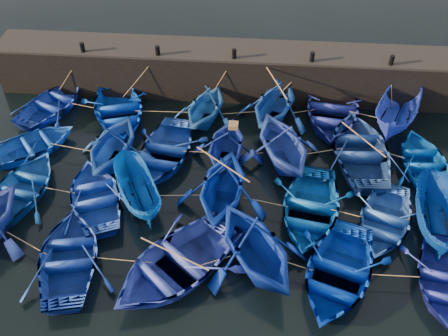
# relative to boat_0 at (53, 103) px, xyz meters

# --- Properties ---
(ground) EXTENTS (120.00, 120.00, 0.00)m
(ground) POSITION_rel_boat_0_xyz_m (9.56, -7.80, -0.48)
(ground) COLOR black
(ground) RESTS_ON ground
(quay_wall) EXTENTS (26.00, 2.50, 2.50)m
(quay_wall) POSITION_rel_boat_0_xyz_m (9.56, 2.70, 0.77)
(quay_wall) COLOR black
(quay_wall) RESTS_ON ground
(quay_top) EXTENTS (26.00, 2.50, 0.12)m
(quay_top) POSITION_rel_boat_0_xyz_m (9.56, 2.70, 2.08)
(quay_top) COLOR black
(quay_top) RESTS_ON quay_wall
(bollard_0) EXTENTS (0.24, 0.24, 0.50)m
(bollard_0) POSITION_rel_boat_0_xyz_m (1.56, 1.80, 2.39)
(bollard_0) COLOR black
(bollard_0) RESTS_ON quay_top
(bollard_1) EXTENTS (0.24, 0.24, 0.50)m
(bollard_1) POSITION_rel_boat_0_xyz_m (5.56, 1.80, 2.39)
(bollard_1) COLOR black
(bollard_1) RESTS_ON quay_top
(bollard_2) EXTENTS (0.24, 0.24, 0.50)m
(bollard_2) POSITION_rel_boat_0_xyz_m (9.56, 1.80, 2.39)
(bollard_2) COLOR black
(bollard_2) RESTS_ON quay_top
(bollard_3) EXTENTS (0.24, 0.24, 0.50)m
(bollard_3) POSITION_rel_boat_0_xyz_m (13.56, 1.80, 2.39)
(bollard_3) COLOR black
(bollard_3) RESTS_ON quay_top
(bollard_4) EXTENTS (0.24, 0.24, 0.50)m
(bollard_4) POSITION_rel_boat_0_xyz_m (17.56, 1.80, 2.39)
(bollard_4) COLOR black
(bollard_4) RESTS_ON quay_top
(boat_0) EXTENTS (4.82, 5.51, 0.95)m
(boat_0) POSITION_rel_boat_0_xyz_m (0.00, 0.00, 0.00)
(boat_0) COLOR #16329D
(boat_0) RESTS_ON ground
(boat_1) EXTENTS (5.40, 6.33, 1.11)m
(boat_1) POSITION_rel_boat_0_xyz_m (3.65, -0.42, 0.08)
(boat_1) COLOR #0537C5
(boat_1) RESTS_ON ground
(boat_2) EXTENTS (4.29, 4.64, 2.03)m
(boat_2) POSITION_rel_boat_0_xyz_m (8.26, -0.31, 0.54)
(boat_2) COLOR #1B55A2
(boat_2) RESTS_ON ground
(boat_3) EXTENTS (5.10, 5.46, 2.32)m
(boat_3) POSITION_rel_boat_0_xyz_m (11.79, 0.05, 0.68)
(boat_3) COLOR navy
(boat_3) RESTS_ON ground
(boat_4) EXTENTS (4.78, 6.20, 1.19)m
(boat_4) POSITION_rel_boat_0_xyz_m (14.78, 0.46, 0.12)
(boat_4) COLOR navy
(boat_4) RESTS_ON ground
(boat_5) EXTENTS (3.74, 5.44, 1.97)m
(boat_5) POSITION_rel_boat_0_xyz_m (17.99, 0.01, 0.51)
(boat_5) COLOR blue
(boat_5) RESTS_ON ground
(boat_6) EXTENTS (5.15, 5.06, 0.87)m
(boat_6) POSITION_rel_boat_0_xyz_m (0.19, -3.38, -0.04)
(boat_6) COLOR blue
(boat_6) RESTS_ON ground
(boat_7) EXTENTS (4.36, 4.84, 2.26)m
(boat_7) POSITION_rel_boat_0_xyz_m (4.33, -3.81, 0.65)
(boat_7) COLOR #1743A0
(boat_7) RESTS_ON ground
(boat_8) EXTENTS (4.12, 5.33, 1.02)m
(boat_8) POSITION_rel_boat_0_xyz_m (6.64, -3.42, 0.03)
(boat_8) COLOR #1A43B5
(boat_8) RESTS_ON ground
(boat_9) EXTENTS (3.83, 4.32, 2.11)m
(boat_9) POSITION_rel_boat_0_xyz_m (9.58, -3.40, 0.58)
(boat_9) COLOR navy
(boat_9) RESTS_ON ground
(boat_10) EXTENTS (5.39, 5.76, 2.44)m
(boat_10) POSITION_rel_boat_0_xyz_m (12.19, -3.21, 0.75)
(boat_10) COLOR #2440A7
(boat_10) RESTS_ON ground
(boat_11) EXTENTS (4.35, 5.85, 1.17)m
(boat_11) POSITION_rel_boat_0_xyz_m (15.91, -2.61, 0.11)
(boat_11) COLOR navy
(boat_11) RESTS_ON ground
(boat_12) EXTENTS (3.44, 4.60, 0.91)m
(boat_12) POSITION_rel_boat_0_xyz_m (18.79, -3.08, -0.02)
(boat_12) COLOR #0347A9
(boat_12) RESTS_ON ground
(boat_13) EXTENTS (4.04, 5.10, 0.95)m
(boat_13) POSITION_rel_boat_0_xyz_m (0.83, -6.32, -0.00)
(boat_13) COLOR #114A99
(boat_13) RESTS_ON ground
(boat_14) EXTENTS (4.85, 5.51, 0.95)m
(boat_14) POSITION_rel_boat_0_xyz_m (4.17, -6.57, -0.00)
(boat_14) COLOR blue
(boat_14) RESTS_ON ground
(boat_15) EXTENTS (3.27, 4.29, 1.57)m
(boat_15) POSITION_rel_boat_0_xyz_m (5.98, -6.42, 0.31)
(boat_15) COLOR #064AA3
(boat_15) RESTS_ON ground
(boat_16) EXTENTS (4.38, 4.94, 2.39)m
(boat_16) POSITION_rel_boat_0_xyz_m (9.63, -6.22, 0.72)
(boat_16) COLOR #062791
(boat_16) RESTS_ON ground
(boat_17) EXTENTS (4.46, 5.63, 1.05)m
(boat_17) POSITION_rel_boat_0_xyz_m (13.33, -6.62, 0.05)
(boat_17) COLOR #074DA7
(boat_17) RESTS_ON ground
(boat_18) EXTENTS (4.46, 5.23, 0.92)m
(boat_18) POSITION_rel_boat_0_xyz_m (16.36, -6.96, -0.02)
(boat_18) COLOR blue
(boat_18) RESTS_ON ground
(boat_19) EXTENTS (1.80, 4.28, 1.63)m
(boat_19) POSITION_rel_boat_0_xyz_m (18.30, -6.87, 0.34)
(boat_19) COLOR navy
(boat_19) RESTS_ON ground
(boat_21) EXTENTS (4.41, 5.45, 1.00)m
(boat_21) POSITION_rel_boat_0_xyz_m (4.06, -9.87, 0.02)
(boat_21) COLOR navy
(boat_21) RESTS_ON ground
(boat_22) EXTENTS (6.75, 6.94, 1.17)m
(boat_22) POSITION_rel_boat_0_xyz_m (8.16, -9.93, 0.11)
(boat_22) COLOR #2B3DA5
(boat_22) RESTS_ON ground
(boat_23) EXTENTS (5.93, 6.14, 2.48)m
(boat_23) POSITION_rel_boat_0_xyz_m (11.10, -9.37, 0.76)
(boat_23) COLOR #0B2B9B
(boat_23) RESTS_ON ground
(boat_24) EXTENTS (5.09, 5.97, 1.05)m
(boat_24) POSITION_rel_boat_0_xyz_m (14.20, -9.79, 0.05)
(boat_24) COLOR #0330C3
(boat_24) RESTS_ON ground
(boat_25) EXTENTS (3.76, 4.77, 0.90)m
(boat_25) POSITION_rel_boat_0_xyz_m (18.10, -9.76, -0.03)
(boat_25) COLOR navy
(boat_25) RESTS_ON ground
(wooden_crate) EXTENTS (0.44, 0.45, 0.22)m
(wooden_crate) POSITION_rel_boat_0_xyz_m (9.88, -3.40, 1.74)
(wooden_crate) COLOR brown
(wooden_crate) RESTS_ON boat_9
(mooring_ropes) EXTENTS (18.03, 11.68, 2.10)m
(mooring_ropes) POSITION_rel_boat_0_xyz_m (9.10, -2.84, 0.40)
(mooring_ropes) COLOR tan
(mooring_ropes) RESTS_ON ground
(loose_oars) EXTENTS (10.01, 12.06, 1.28)m
(loose_oars) POSITION_rel_boat_0_xyz_m (11.37, -4.68, 1.32)
(loose_oars) COLOR #99724C
(loose_oars) RESTS_ON ground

